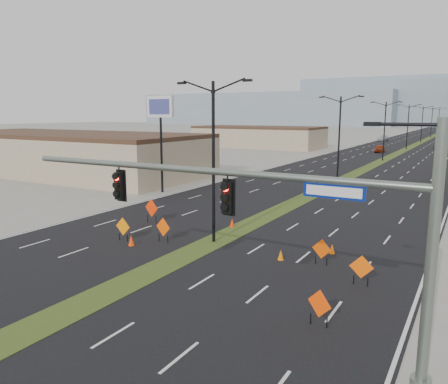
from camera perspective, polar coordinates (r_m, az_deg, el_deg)
The scene contains 29 objects.
ground at distance 19.50m, azimuth -20.76°, elevation -14.99°, with size 600.00×600.00×0.00m, color gray.
road_surface at distance 112.04m, azimuth 22.96°, elevation 5.30°, with size 25.00×400.00×0.02m, color black.
median_strip at distance 112.04m, azimuth 22.96°, elevation 5.30°, with size 2.00×400.00×0.04m, color #364C1B.
building_sw_near at distance 64.07m, azimuth -20.05°, elevation 4.62°, with size 40.00×16.00×5.00m, color tan.
building_sw_far at distance 106.50m, azimuth 4.51°, elevation 7.07°, with size 30.00×14.00×4.50m, color tan.
mesa_west at distance 320.27m, azimuth 5.49°, elevation 10.72°, with size 180.00×50.00×22.00m, color gray.
mesa_backdrop at distance 333.87m, azimuth 22.98°, elevation 10.81°, with size 140.00×50.00×32.00m, color gray.
signal_mast at distance 14.36m, azimuth 6.91°, elevation -3.14°, with size 16.30×0.60×8.00m.
streetlight_0 at distance 26.96m, azimuth -1.39°, elevation 4.54°, with size 5.15×0.24×10.02m.
streetlight_1 at distance 52.83m, azimuth 14.81°, elevation 7.01°, with size 5.15×0.24×10.02m.
streetlight_2 at distance 80.14m, azimuth 20.23°, elevation 7.71°, with size 5.15×0.24×10.02m.
streetlight_3 at distance 107.81m, azimuth 22.88°, elevation 8.03°, with size 5.15×0.24×10.02m.
streetlight_4 at distance 135.62m, azimuth 24.46°, elevation 8.21°, with size 5.15×0.24×10.02m.
streetlight_5 at distance 163.49m, azimuth 25.49°, elevation 8.33°, with size 5.15×0.24×10.02m.
streetlight_6 at distance 191.40m, azimuth 26.23°, elevation 8.41°, with size 5.15×0.24×10.02m.
car_left at distance 97.48m, azimuth 19.68°, elevation 5.35°, with size 1.83×4.54×1.55m, color maroon.
car_mid at distance 109.46m, azimuth 26.41°, elevation 5.37°, with size 1.73×4.95×1.63m, color black.
car_far at distance 137.75m, azimuth 20.05°, elevation 6.59°, with size 2.21×5.44×1.58m, color #B4B9BE.
construction_sign_0 at distance 28.72m, azimuth -13.07°, elevation -4.52°, with size 1.16×0.08×1.55m.
construction_sign_1 at distance 32.96m, azimuth -9.45°, elevation -2.18°, with size 1.36×0.31×1.83m.
construction_sign_2 at distance 27.98m, azimuth -7.96°, elevation -4.68°, with size 1.19×0.22×1.59m.
construction_sign_3 at distance 24.30m, azimuth 12.62°, elevation -7.40°, with size 1.07×0.14×1.43m.
construction_sign_4 at distance 17.63m, azimuth 12.35°, elevation -14.23°, with size 1.05×0.46×1.48m.
construction_sign_5 at distance 21.95m, azimuth 17.51°, elevation -9.46°, with size 1.12×0.16×1.49m.
cone_0 at distance 27.76m, azimuth -12.03°, elevation -6.23°, with size 0.39×0.39×0.66m, color #FF3705.
cone_1 at distance 24.79m, azimuth 7.42°, elevation -8.17°, with size 0.36×0.36×0.60m, color #DC6A04.
cone_2 at distance 26.44m, azimuth 13.93°, elevation -7.23°, with size 0.35×0.35×0.58m, color #F66105.
cone_3 at distance 31.42m, azimuth 1.06°, elevation -4.07°, with size 0.39×0.39×0.65m, color red.
pole_sign_west at distance 45.21m, azimuth -8.31°, elevation 10.07°, with size 3.21×0.47×9.82m.
Camera 1 is at (14.03, -10.86, 8.10)m, focal length 35.00 mm.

